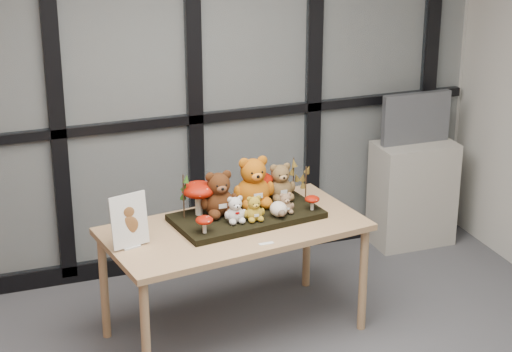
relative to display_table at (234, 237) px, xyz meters
name	(u,v)px	position (x,y,z in m)	size (l,w,h in m)	color
room_shell	(260,152)	(-0.38, -1.46, 1.05)	(5.00, 5.00, 5.00)	#B1AFA7
glass_partition	(125,70)	(-0.38, 1.01, 0.78)	(4.90, 0.06, 2.78)	#2D383F
display_table	(234,237)	(0.00, 0.00, 0.00)	(1.59, 0.96, 0.70)	tan
diorama_tray	(247,216)	(0.10, 0.07, 0.09)	(0.86, 0.43, 0.04)	black
bear_pooh_yellow	(253,179)	(0.18, 0.18, 0.27)	(0.26, 0.23, 0.34)	#BD5D0E
bear_brown_medium	(219,191)	(-0.05, 0.11, 0.25)	(0.23, 0.20, 0.30)	#44210E
bear_tan_back	(280,179)	(0.37, 0.22, 0.23)	(0.19, 0.17, 0.25)	brown
bear_small_yellow	(254,207)	(0.11, -0.03, 0.19)	(0.13, 0.11, 0.16)	#B68F21
bear_white_bow	(235,208)	(0.00, -0.02, 0.19)	(0.13, 0.12, 0.17)	silver
bear_beige_small	(285,202)	(0.32, 0.00, 0.17)	(0.11, 0.10, 0.14)	#926E4F
plush_cream_hedgehog	(279,208)	(0.26, -0.03, 0.15)	(0.08, 0.07, 0.10)	white
mushroom_back_left	(199,197)	(-0.16, 0.15, 0.21)	(0.20, 0.20, 0.22)	#961204
mushroom_back_right	(259,185)	(0.24, 0.24, 0.20)	(0.17, 0.17, 0.19)	#961204
mushroom_front_left	(204,224)	(-0.21, -0.11, 0.16)	(0.10, 0.10, 0.11)	#961204
mushroom_front_right	(312,202)	(0.48, -0.01, 0.15)	(0.09, 0.09, 0.10)	#961204
sprig_green_far_left	(184,197)	(-0.26, 0.13, 0.24)	(0.05, 0.05, 0.27)	#12390C
sprig_green_mid_left	(196,197)	(-0.17, 0.19, 0.20)	(0.05, 0.05, 0.19)	#12390C
sprig_dry_far_right	(294,177)	(0.46, 0.22, 0.23)	(0.05, 0.05, 0.25)	brown
sprig_dry_mid_right	(306,185)	(0.49, 0.11, 0.22)	(0.05, 0.05, 0.23)	brown
sprig_green_centre	(223,190)	(0.01, 0.23, 0.21)	(0.05, 0.05, 0.20)	#12390C
sign_holder	(129,223)	(-0.63, -0.08, 0.21)	(0.22, 0.10, 0.31)	silver
label_card	(266,243)	(0.09, -0.29, 0.07)	(0.08, 0.03, 0.00)	white
cabinet	(413,193)	(1.63, 0.80, -0.25)	(0.57, 0.33, 0.76)	#A9A396
monitor	(416,118)	(1.63, 0.82, 0.31)	(0.51, 0.05, 0.36)	#505258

